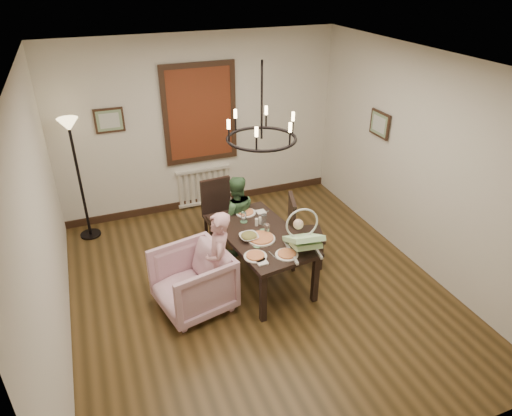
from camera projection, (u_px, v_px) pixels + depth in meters
room_shell at (247, 179)px, 5.44m from camera, size 4.51×5.00×2.81m
dining_table at (261, 239)px, 5.72m from camera, size 1.04×1.60×0.70m
chair_far at (221, 215)px, 6.49m from camera, size 0.48×0.48×1.00m
chair_right at (306, 231)px, 6.10m from camera, size 0.56×0.56×1.02m
armchair at (193, 281)px, 5.36m from camera, size 0.99×0.97×0.76m
elderly_woman at (219, 270)px, 5.31m from camera, size 0.36×0.44×1.06m
seated_man at (236, 222)px, 6.34m from camera, size 0.51×0.42×0.98m
baby_bouncer at (303, 237)px, 5.27m from camera, size 0.48×0.61×0.37m
salad_bowl at (249, 237)px, 5.55m from camera, size 0.28×0.28×0.07m
pizza_platter at (261, 238)px, 5.55m from camera, size 0.34×0.34×0.04m
drinking_glass at (267, 229)px, 5.64m from camera, size 0.06×0.06×0.13m
window_blinds at (200, 114)px, 7.06m from camera, size 1.00×0.03×1.40m
radiator at (204, 186)px, 7.67m from camera, size 0.92×0.12×0.62m
picture_back at (109, 120)px, 6.61m from camera, size 0.42×0.03×0.36m
picture_right at (380, 124)px, 6.46m from camera, size 0.03×0.42×0.36m
floor_lamp at (80, 182)px, 6.53m from camera, size 0.30×0.30×1.80m
chandelier at (262, 139)px, 5.08m from camera, size 0.80×0.80×0.04m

